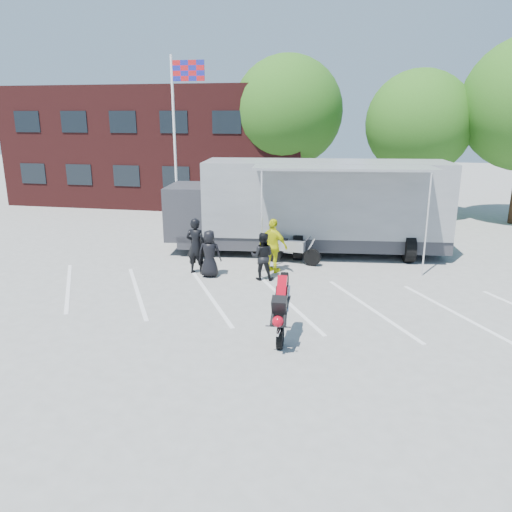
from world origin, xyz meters
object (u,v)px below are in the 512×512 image
(stunt_bike_rider, at_px, (283,337))
(spectator_hivis, at_px, (273,246))
(transporter_truck, at_px, (311,252))
(tree_left, at_px, (288,111))
(tree_mid, at_px, (419,124))
(parked_motorcycle, at_px, (293,264))
(spectator_leather_a, at_px, (210,254))
(spectator_leather_b, at_px, (196,246))
(spectator_leather_c, at_px, (262,256))
(flagpole, at_px, (179,122))

(stunt_bike_rider, relative_size, spectator_hivis, 0.98)
(transporter_truck, xyz_separation_m, stunt_bike_rider, (0.08, -8.22, 0.00))
(tree_left, distance_m, stunt_bike_rider, 18.44)
(tree_mid, bearing_deg, spectator_hivis, -117.22)
(tree_left, xyz_separation_m, parked_motorcycle, (1.82, -10.97, -5.57))
(tree_left, relative_size, spectator_leather_a, 5.29)
(tree_left, height_order, tree_mid, tree_left)
(transporter_truck, xyz_separation_m, spectator_leather_a, (-3.11, -3.88, 0.82))
(spectator_leather_b, bearing_deg, transporter_truck, -129.97)
(stunt_bike_rider, bearing_deg, spectator_hivis, 100.32)
(tree_left, bearing_deg, spectator_leather_c, -85.41)
(parked_motorcycle, xyz_separation_m, spectator_hivis, (-0.55, -1.16, 0.96))
(flagpole, distance_m, spectator_leather_a, 8.94)
(spectator_leather_a, relative_size, spectator_leather_b, 0.83)
(stunt_bike_rider, relative_size, spectator_leather_b, 0.95)
(spectator_leather_a, relative_size, spectator_hivis, 0.85)
(transporter_truck, distance_m, spectator_leather_b, 5.24)
(tree_mid, relative_size, spectator_leather_c, 4.73)
(tree_mid, relative_size, spectator_hivis, 4.01)
(spectator_leather_a, distance_m, spectator_leather_b, 0.66)
(parked_motorcycle, xyz_separation_m, stunt_bike_rider, (0.59, -6.44, 0.00))
(flagpole, relative_size, spectator_leather_c, 4.93)
(stunt_bike_rider, relative_size, spectator_leather_c, 1.15)
(transporter_truck, height_order, spectator_hivis, spectator_hivis)
(stunt_bike_rider, bearing_deg, tree_left, 96.01)
(flagpole, distance_m, spectator_leather_c, 9.76)
(flagpole, distance_m, tree_mid, 12.31)
(spectator_leather_a, bearing_deg, tree_left, -98.57)
(stunt_bike_rider, distance_m, spectator_leather_b, 6.04)
(spectator_leather_b, bearing_deg, parked_motorcycle, -144.58)
(spectator_leather_b, height_order, spectator_leather_c, spectator_leather_b)
(parked_motorcycle, relative_size, spectator_hivis, 1.13)
(flagpole, xyz_separation_m, spectator_hivis, (5.51, -6.14, -4.09))
(spectator_leather_c, bearing_deg, transporter_truck, -113.68)
(tree_left, relative_size, spectator_hivis, 4.51)
(parked_motorcycle, bearing_deg, stunt_bike_rider, -164.46)
(transporter_truck, xyz_separation_m, parked_motorcycle, (-0.51, -1.78, 0.00))
(parked_motorcycle, distance_m, spectator_hivis, 1.61)
(spectator_leather_a, bearing_deg, spectator_hivis, -160.67)
(tree_left, bearing_deg, spectator_hivis, -84.03)
(tree_left, bearing_deg, tree_mid, -8.13)
(stunt_bike_rider, bearing_deg, transporter_truck, 88.68)
(spectator_leather_a, xyz_separation_m, spectator_hivis, (2.05, 0.93, 0.14))
(tree_left, bearing_deg, stunt_bike_rider, -82.12)
(tree_left, relative_size, tree_mid, 1.13)
(stunt_bike_rider, height_order, spectator_leather_b, spectator_leather_b)
(flagpole, height_order, spectator_leather_b, flagpole)
(flagpole, relative_size, spectator_leather_a, 4.90)
(flagpole, bearing_deg, spectator_leather_b, -66.89)
(spectator_leather_a, distance_m, spectator_hivis, 2.25)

